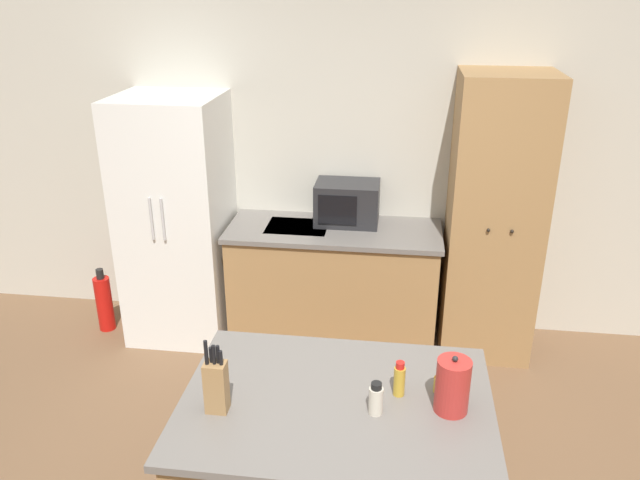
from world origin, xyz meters
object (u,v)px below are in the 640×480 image
Objects in this scene: refrigerator at (177,220)px; spice_bottle_tall_dark at (376,399)px; pantry_cabinet at (494,220)px; fire_extinguisher at (104,303)px; spice_bottle_amber_oil at (441,384)px; kettle at (453,386)px; knife_block at (216,385)px; microwave at (347,203)px; spice_bottle_short_red at (399,380)px.

spice_bottle_tall_dark is at bearing -51.78° from refrigerator.
pantry_cabinet is 3.00m from fire_extinguisher.
spice_bottle_amber_oil is at bearing -34.81° from fire_extinguisher.
kettle is at bearing -45.72° from refrigerator.
knife_block reaches higher than kettle.
knife_block is 0.97m from spice_bottle_amber_oil.
knife_block is at bearing -174.13° from spice_bottle_tall_dark.
fire_extinguisher is (-1.86, -0.25, -0.82)m from microwave.
pantry_cabinet is 3.90× the size of fire_extinguisher.
pantry_cabinet is at bearing 78.45° from kettle.
spice_bottle_short_red is 2.96m from fire_extinguisher.
kettle is (0.97, 0.13, -0.00)m from knife_block.
kettle is (0.31, 0.06, 0.05)m from spice_bottle_tall_dark.
spice_bottle_tall_dark reaches higher than fire_extinguisher.
pantry_cabinet is 2.00m from spice_bottle_short_red.
pantry_cabinet reaches higher than microwave.
pantry_cabinet is at bearing 76.64° from spice_bottle_amber_oil.
refrigerator is at bearing 128.22° from spice_bottle_tall_dark.
pantry_cabinet reaches higher than spice_bottle_short_red.
knife_block is at bearing -66.19° from refrigerator.
knife_block is 2.05× the size of spice_bottle_short_red.
refrigerator is at bearing 8.58° from fire_extinguisher.
kettle is at bearing 7.65° from knife_block.
kettle is at bearing 11.36° from spice_bottle_tall_dark.
microwave is 2.17m from spice_bottle_tall_dark.
fire_extinguisher is at bearing 145.19° from spice_bottle_amber_oil.
pantry_cabinet is at bearing 1.43° from refrigerator.
refrigerator is 0.90× the size of pantry_cabinet.
knife_block reaches higher than microwave.
microwave is (-1.03, 0.10, 0.04)m from pantry_cabinet.
microwave is at bearing 7.80° from fire_extinguisher.
spice_bottle_tall_dark is at bearing -146.31° from spice_bottle_amber_oil.
refrigerator is 1.26m from microwave.
knife_block is (0.90, -2.05, 0.10)m from refrigerator.
kettle is 0.51× the size of fire_extinguisher.
pantry_cabinet is at bearing 71.90° from spice_bottle_short_red.
spice_bottle_tall_dark is 0.17m from spice_bottle_short_red.
refrigerator is 2.52m from spice_bottle_tall_dark.
pantry_cabinet is 1.04m from microwave.
microwave is at bearing 81.33° from knife_block.
spice_bottle_short_red is 0.23m from kettle.
microwave reaches higher than spice_bottle_short_red.
spice_bottle_tall_dark is 0.90× the size of spice_bottle_short_red.
spice_bottle_amber_oil is at bearing -103.36° from pantry_cabinet.
refrigerator is 2.48m from spice_bottle_short_red.
refrigerator is 21.50× the size of spice_bottle_amber_oil.
pantry_cabinet is 5.94× the size of knife_block.
pantry_cabinet is 2.02m from kettle.
kettle is (-0.40, -1.97, 0.00)m from pantry_cabinet.
microwave reaches higher than spice_bottle_amber_oil.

